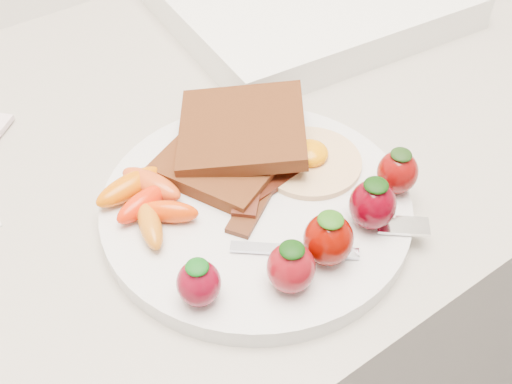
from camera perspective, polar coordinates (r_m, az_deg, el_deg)
counter at (r=1.00m, az=-5.76°, el=-15.65°), size 2.00×0.60×0.90m
plate at (r=0.56m, az=-0.00°, el=-1.37°), size 0.27×0.27×0.02m
toast_lower at (r=0.58m, az=-2.83°, el=2.95°), size 0.13×0.13×0.01m
toast_upper at (r=0.59m, az=-1.25°, el=5.68°), size 0.16×0.16×0.03m
fried_egg at (r=0.59m, az=4.81°, el=2.90°), size 0.12×0.12×0.02m
bacon_strips at (r=0.56m, az=0.08°, el=0.23°), size 0.10×0.09×0.01m
baby_carrots at (r=0.55m, az=-9.73°, el=-0.62°), size 0.07×0.10×0.02m
strawberries at (r=0.51m, az=6.37°, el=-3.25°), size 0.24×0.07×0.05m
fork at (r=0.53m, az=7.91°, el=-4.13°), size 0.15×0.09×0.00m
appliance at (r=0.83m, az=4.91°, el=16.60°), size 0.37×0.31×0.04m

